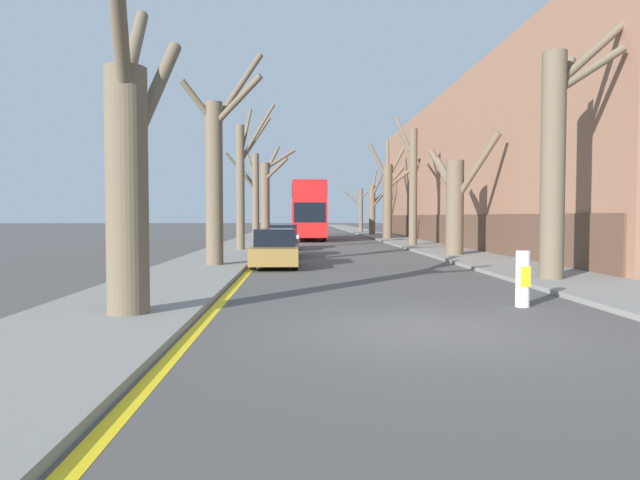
{
  "coord_description": "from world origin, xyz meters",
  "views": [
    {
      "loc": [
        -2.13,
        -9.36,
        1.91
      ],
      "look_at": [
        -0.59,
        31.41,
        0.2
      ],
      "focal_mm": 32.0,
      "sensor_mm": 36.0,
      "label": 1
    }
  ],
  "objects_px": {
    "street_tree_left_3": "(254,194)",
    "street_tree_right_3": "(388,194)",
    "street_tree_left_0": "(129,169)",
    "double_decker_bus": "(309,208)",
    "street_tree_right_2": "(412,183)",
    "street_tree_right_5": "(361,207)",
    "parked_car_0": "(275,249)",
    "street_tree_left_2": "(242,180)",
    "street_tree_right_4": "(374,205)",
    "parked_car_1": "(280,243)",
    "parked_car_2": "(283,238)",
    "traffic_bollard": "(523,279)",
    "street_tree_right_1": "(455,202)",
    "street_tree_left_4": "(267,194)",
    "street_tree_right_0": "(557,155)",
    "street_tree_left_1": "(216,171)"
  },
  "relations": [
    {
      "from": "parked_car_1",
      "to": "street_tree_right_4",
      "type": "bearing_deg",
      "value": 73.86
    },
    {
      "from": "street_tree_right_0",
      "to": "street_tree_right_1",
      "type": "relative_size",
      "value": 1.38
    },
    {
      "from": "street_tree_right_4",
      "to": "street_tree_right_5",
      "type": "distance_m",
      "value": 10.15
    },
    {
      "from": "street_tree_left_0",
      "to": "street_tree_right_2",
      "type": "height_order",
      "value": "street_tree_right_2"
    },
    {
      "from": "street_tree_left_2",
      "to": "street_tree_left_3",
      "type": "relative_size",
      "value": 1.2
    },
    {
      "from": "street_tree_right_5",
      "to": "double_decker_bus",
      "type": "distance_m",
      "value": 20.66
    },
    {
      "from": "street_tree_right_2",
      "to": "street_tree_left_1",
      "type": "bearing_deg",
      "value": -125.26
    },
    {
      "from": "street_tree_right_2",
      "to": "parked_car_0",
      "type": "distance_m",
      "value": 16.62
    },
    {
      "from": "street_tree_left_0",
      "to": "street_tree_right_5",
      "type": "distance_m",
      "value": 55.74
    },
    {
      "from": "street_tree_left_1",
      "to": "parked_car_2",
      "type": "xyz_separation_m",
      "value": [
        2.16,
        11.63,
        -2.91
      ]
    },
    {
      "from": "street_tree_right_0",
      "to": "traffic_bollard",
      "type": "bearing_deg",
      "value": -121.68
    },
    {
      "from": "street_tree_left_4",
      "to": "street_tree_right_1",
      "type": "height_order",
      "value": "street_tree_left_4"
    },
    {
      "from": "parked_car_1",
      "to": "street_tree_left_0",
      "type": "bearing_deg",
      "value": -97.94
    },
    {
      "from": "street_tree_left_0",
      "to": "traffic_bollard",
      "type": "bearing_deg",
      "value": 7.87
    },
    {
      "from": "parked_car_2",
      "to": "street_tree_right_1",
      "type": "bearing_deg",
      "value": -38.15
    },
    {
      "from": "street_tree_right_4",
      "to": "street_tree_left_0",
      "type": "bearing_deg",
      "value": -103.23
    },
    {
      "from": "parked_car_1",
      "to": "traffic_bollard",
      "type": "height_order",
      "value": "parked_car_1"
    },
    {
      "from": "street_tree_left_2",
      "to": "parked_car_2",
      "type": "relative_size",
      "value": 1.9
    },
    {
      "from": "street_tree_left_3",
      "to": "street_tree_right_3",
      "type": "xyz_separation_m",
      "value": [
        10.55,
        4.8,
        0.23
      ]
    },
    {
      "from": "street_tree_left_2",
      "to": "street_tree_right_4",
      "type": "relative_size",
      "value": 1.24
    },
    {
      "from": "street_tree_right_0",
      "to": "double_decker_bus",
      "type": "bearing_deg",
      "value": 102.43
    },
    {
      "from": "street_tree_right_0",
      "to": "traffic_bollard",
      "type": "distance_m",
      "value": 5.91
    },
    {
      "from": "street_tree_right_2",
      "to": "street_tree_right_3",
      "type": "distance_m",
      "value": 10.73
    },
    {
      "from": "street_tree_right_1",
      "to": "parked_car_1",
      "type": "distance_m",
      "value": 8.44
    },
    {
      "from": "street_tree_left_4",
      "to": "street_tree_right_3",
      "type": "relative_size",
      "value": 1.02
    },
    {
      "from": "street_tree_right_0",
      "to": "street_tree_right_5",
      "type": "height_order",
      "value": "street_tree_right_0"
    },
    {
      "from": "street_tree_left_0",
      "to": "street_tree_left_1",
      "type": "height_order",
      "value": "street_tree_left_1"
    },
    {
      "from": "street_tree_right_0",
      "to": "parked_car_2",
      "type": "relative_size",
      "value": 1.84
    },
    {
      "from": "street_tree_left_0",
      "to": "parked_car_1",
      "type": "bearing_deg",
      "value": 82.06
    },
    {
      "from": "traffic_bollard",
      "to": "parked_car_0",
      "type": "bearing_deg",
      "value": 120.01
    },
    {
      "from": "street_tree_left_2",
      "to": "traffic_bollard",
      "type": "relative_size",
      "value": 6.81
    },
    {
      "from": "street_tree_right_1",
      "to": "street_tree_right_4",
      "type": "bearing_deg",
      "value": 89.92
    },
    {
      "from": "street_tree_left_1",
      "to": "street_tree_left_3",
      "type": "xyz_separation_m",
      "value": [
        -0.18,
        20.32,
        -0.1
      ]
    },
    {
      "from": "street_tree_left_1",
      "to": "parked_car_1",
      "type": "distance_m",
      "value": 6.74
    },
    {
      "from": "double_decker_bus",
      "to": "street_tree_right_4",
      "type": "bearing_deg",
      "value": 55.42
    },
    {
      "from": "street_tree_right_2",
      "to": "street_tree_right_5",
      "type": "xyz_separation_m",
      "value": [
        0.02,
        29.86,
        -1.07
      ]
    },
    {
      "from": "street_tree_left_1",
      "to": "street_tree_left_0",
      "type": "bearing_deg",
      "value": -90.52
    },
    {
      "from": "street_tree_right_1",
      "to": "street_tree_right_3",
      "type": "height_order",
      "value": "street_tree_right_3"
    },
    {
      "from": "street_tree_left_0",
      "to": "double_decker_bus",
      "type": "relative_size",
      "value": 0.64
    },
    {
      "from": "double_decker_bus",
      "to": "traffic_bollard",
      "type": "height_order",
      "value": "double_decker_bus"
    },
    {
      "from": "double_decker_bus",
      "to": "parked_car_0",
      "type": "relative_size",
      "value": 2.48
    },
    {
      "from": "street_tree_left_3",
      "to": "street_tree_right_5",
      "type": "distance_m",
      "value": 26.1
    },
    {
      "from": "street_tree_left_4",
      "to": "street_tree_right_5",
      "type": "bearing_deg",
      "value": 53.2
    },
    {
      "from": "street_tree_left_2",
      "to": "street_tree_right_2",
      "type": "height_order",
      "value": "street_tree_right_2"
    },
    {
      "from": "street_tree_right_2",
      "to": "street_tree_left_3",
      "type": "bearing_deg",
      "value": 150.22
    },
    {
      "from": "street_tree_right_3",
      "to": "double_decker_bus",
      "type": "xyz_separation_m",
      "value": [
        -6.53,
        -0.51,
        -1.14
      ]
    },
    {
      "from": "street_tree_left_0",
      "to": "street_tree_left_3",
      "type": "xyz_separation_m",
      "value": [
        -0.08,
        30.84,
        0.71
      ]
    },
    {
      "from": "street_tree_left_3",
      "to": "parked_car_2",
      "type": "bearing_deg",
      "value": -74.95
    },
    {
      "from": "parked_car_2",
      "to": "traffic_bollard",
      "type": "height_order",
      "value": "parked_car_2"
    },
    {
      "from": "street_tree_left_2",
      "to": "street_tree_left_0",
      "type": "bearing_deg",
      "value": -90.29
    }
  ]
}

